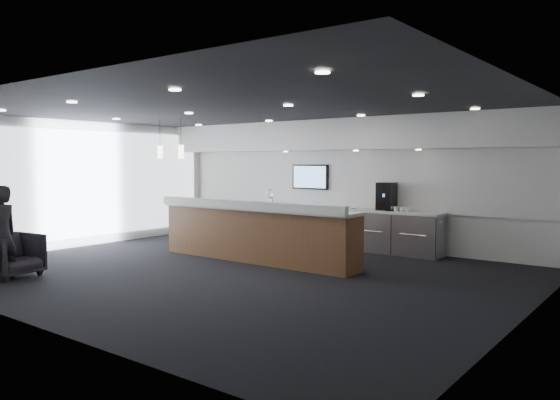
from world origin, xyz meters
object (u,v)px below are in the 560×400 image
Objects in this scene: lounge_guest at (1,234)px; armchair at (13,255)px; coffee_machine at (386,196)px; service_counter at (256,233)px.

armchair is at bearing -157.02° from lounge_guest.
coffee_machine is at bearing 135.37° from lounge_guest.
service_counter reaches higher than armchair.
armchair is (-2.43, -3.78, -0.20)m from service_counter.
service_counter is at bearing 136.86° from lounge_guest.
coffee_machine reaches higher than service_counter.
armchair is (-4.06, -6.37, -0.88)m from coffee_machine.
lounge_guest is (0.22, -0.29, 0.43)m from armchair.
lounge_guest is at bearing -122.68° from coffee_machine.
lounge_guest is (-2.21, -4.07, 0.24)m from service_counter.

